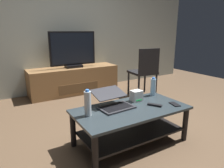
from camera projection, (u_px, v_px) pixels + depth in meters
name	position (u px, v px, depth m)	size (l,w,h in m)	color
ground_plane	(127.00, 133.00, 2.51)	(7.68, 7.68, 0.00)	brown
back_wall	(63.00, 22.00, 4.03)	(6.40, 0.12, 2.80)	#A8B2A8
coffee_table	(131.00, 119.00, 2.23)	(1.24, 0.64, 0.42)	#2D383D
media_cabinet	(74.00, 80.00, 4.09)	(1.76, 0.52, 0.52)	olive
television	(73.00, 50.00, 3.91)	(0.91, 0.20, 0.69)	black
dining_chair	(145.00, 70.00, 3.74)	(0.49, 0.49, 0.93)	black
laptop	(113.00, 101.00, 2.22)	(0.39, 0.42, 0.17)	#333338
router_box	(136.00, 96.00, 2.41)	(0.13, 0.11, 0.13)	white
water_bottle_near	(153.00, 87.00, 2.60)	(0.07, 0.07, 0.24)	#99C6E5
water_bottle_far	(88.00, 103.00, 1.97)	(0.07, 0.07, 0.27)	silver
cell_phone	(175.00, 104.00, 2.30)	(0.07, 0.14, 0.01)	black
tv_remote	(155.00, 105.00, 2.26)	(0.04, 0.16, 0.02)	black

